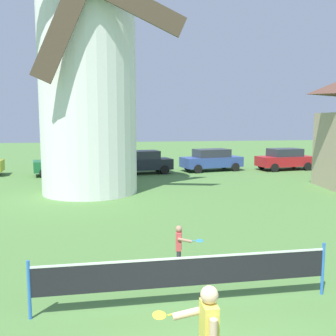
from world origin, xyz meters
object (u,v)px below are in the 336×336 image
parked_car_black (142,162)px  parked_car_blue (211,160)px  tennis_net (186,272)px  player_far (180,245)px  parked_car_red (285,159)px  player_near (207,336)px  windmill (87,59)px  parked_car_green (65,163)px

parked_car_black → parked_car_blue: same height
tennis_net → parked_car_black: 18.80m
parked_car_blue → player_far: bearing=-108.7°
parked_car_black → parked_car_red: 10.47m
parked_car_red → player_near: bearing=-119.0°
tennis_net → parked_car_red: size_ratio=1.40×
parked_car_black → windmill: bearing=-117.3°
parked_car_blue → parked_car_red: 5.43m
tennis_net → player_near: player_near is taller
tennis_net → parked_car_green: bearing=101.8°
tennis_net → player_near: bearing=-96.4°
tennis_net → parked_car_green: size_ratio=1.40×
tennis_net → player_far: bearing=81.9°
player_near → player_far: bearing=82.9°
player_near → parked_car_red: parked_car_red is taller
parked_car_black → parked_car_red: same height
windmill → tennis_net: size_ratio=2.34×
parked_car_black → player_far: bearing=-93.0°
tennis_net → parked_car_blue: (6.19, 19.36, 0.12)m
parked_car_green → parked_car_black: (5.07, -0.17, 0.00)m
player_near → parked_car_green: bearing=99.7°
windmill → parked_car_green: bearing=105.6°
player_far → windmill: bearing=102.6°
parked_car_green → parked_car_blue: size_ratio=0.92×
tennis_net → parked_car_red: parked_car_red is taller
player_far → parked_car_black: (0.88, 16.96, 0.19)m
tennis_net → parked_car_green: (-3.94, 18.93, 0.12)m
parked_car_black → parked_car_blue: (5.06, 0.60, 0.00)m
parked_car_red → parked_car_black: bearing=-178.9°
windmill → player_near: bearing=-82.9°
player_far → parked_car_green: size_ratio=0.26×
player_near → parked_car_blue: parked_car_blue is taller
parked_car_red → parked_car_blue: bearing=175.9°
player_near → parked_car_green: 21.73m
windmill → parked_car_blue: 12.25m
parked_car_green → parked_car_red: same height
player_near → player_far: (0.54, 4.30, -0.24)m
player_far → parked_car_red: 20.58m
player_near → parked_car_blue: (6.47, 21.85, -0.05)m
player_far → parked_car_green: bearing=103.8°
tennis_net → parked_car_red: bearing=58.5°
parked_car_green → parked_car_blue: 10.14m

